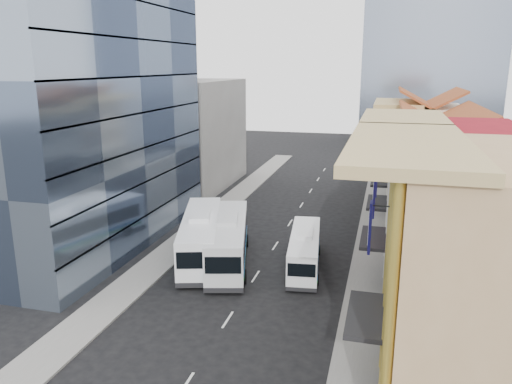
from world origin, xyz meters
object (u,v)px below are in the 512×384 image
(bus_left_far, at_px, (201,236))
(bus_right, at_px, (305,249))
(shophouse_tan, at_px, (479,275))
(bus_left_near, at_px, (228,240))
(office_tower, at_px, (77,76))

(bus_left_far, distance_m, bus_right, 8.76)
(shophouse_tan, xyz_separation_m, bus_left_far, (-19.38, 12.40, -3.96))
(shophouse_tan, distance_m, bus_left_far, 23.35)
(shophouse_tan, distance_m, bus_left_near, 21.17)
(shophouse_tan, bearing_deg, bus_left_near, 144.35)
(bus_left_far, xyz_separation_m, bus_right, (8.75, 0.28, -0.46))
(bus_left_near, bearing_deg, shophouse_tan, -50.35)
(office_tower, bearing_deg, shophouse_tan, -24.30)
(bus_left_near, height_order, bus_left_far, bus_left_far)
(shophouse_tan, distance_m, office_tower, 35.19)
(office_tower, distance_m, bus_left_near, 19.26)
(office_tower, xyz_separation_m, bus_left_near, (14.10, -1.88, -12.98))
(bus_left_far, height_order, bus_right, bus_left_far)
(bus_left_near, distance_m, bus_right, 6.30)
(shophouse_tan, bearing_deg, office_tower, 155.70)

